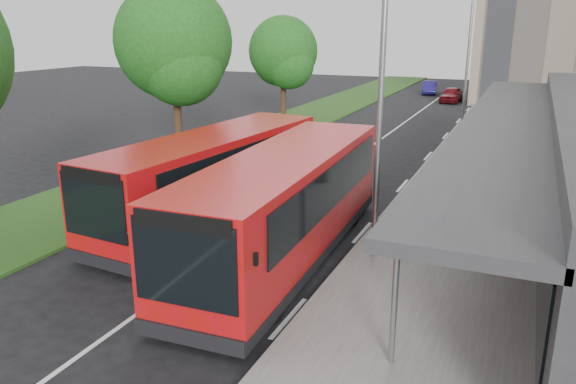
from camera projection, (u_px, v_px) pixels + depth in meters
name	position (u px, v px, depth m)	size (l,w,h in m)	color
ground	(210.00, 262.00, 15.86)	(120.00, 120.00, 0.00)	black
pavement	(490.00, 144.00, 31.14)	(5.00, 80.00, 0.15)	slate
grass_verge	(277.00, 128.00, 36.09)	(5.00, 80.00, 0.10)	#224A17
lane_centre_line	(360.00, 154.00, 29.05)	(0.12, 70.00, 0.01)	silver
kerb_dashes	(437.00, 145.00, 31.31)	(0.12, 56.00, 0.01)	silver
tree_mid	(174.00, 49.00, 24.94)	(5.19, 5.19, 8.34)	#382516
tree_far	(283.00, 56.00, 35.74)	(4.41, 4.41, 7.04)	#382516
lamp_post_near	(378.00, 93.00, 14.70)	(1.44, 0.28, 8.00)	gray
lamp_post_far	(467.00, 56.00, 32.29)	(1.44, 0.28, 8.00)	gray
bus_main	(286.00, 206.00, 15.75)	(3.16, 10.89, 3.05)	#B60917
bus_second	(213.00, 177.00, 18.95)	(3.59, 10.59, 2.94)	#B60917
litter_bin	(457.00, 184.00, 21.42)	(0.53, 0.53, 0.95)	#352316
bollard	(463.00, 135.00, 30.28)	(0.18, 0.18, 1.12)	yellow
car_near	(451.00, 94.00, 48.53)	(1.55, 3.85, 1.31)	maroon
car_far	(430.00, 88.00, 54.25)	(1.29, 3.69, 1.21)	navy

